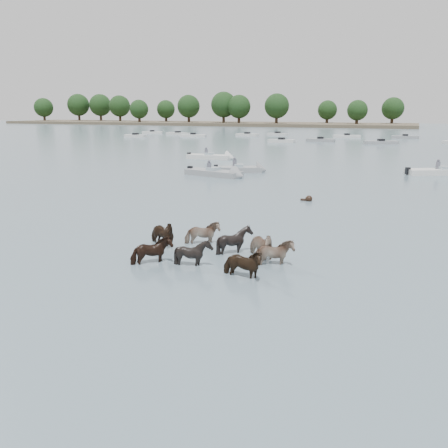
% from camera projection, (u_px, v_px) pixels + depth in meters
% --- Properties ---
extents(ground, '(400.00, 400.00, 0.00)m').
position_uv_depth(ground, '(133.00, 268.00, 16.24)').
color(ground, '#4C616D').
rests_on(ground, ground).
extents(shoreline, '(160.00, 30.00, 1.00)m').
position_uv_depth(shoreline, '(194.00, 123.00, 176.57)').
color(shoreline, '#4C4233').
rests_on(shoreline, ground).
extents(pony_herd, '(6.68, 4.57, 1.34)m').
position_uv_depth(pony_herd, '(213.00, 248.00, 17.30)').
color(pony_herd, black).
rests_on(pony_herd, ground).
extents(swimming_pony, '(0.72, 0.44, 0.44)m').
position_uv_depth(swimming_pony, '(308.00, 199.00, 28.29)').
color(swimming_pony, black).
rests_on(swimming_pony, ground).
extents(motorboat_a, '(4.85, 3.10, 1.92)m').
position_uv_depth(motorboat_a, '(247.00, 169.00, 41.42)').
color(motorboat_a, gray).
rests_on(motorboat_a, ground).
extents(motorboat_b, '(5.82, 2.81, 1.92)m').
position_uv_depth(motorboat_b, '(221.00, 174.00, 38.63)').
color(motorboat_b, gray).
rests_on(motorboat_b, ground).
extents(motorboat_f, '(5.77, 1.69, 1.92)m').
position_uv_depth(motorboat_f, '(216.00, 157.00, 52.36)').
color(motorboat_f, silver).
rests_on(motorboat_f, ground).
extents(distant_flotilla, '(106.11, 26.28, 0.93)m').
position_uv_depth(distant_flotilla, '(369.00, 139.00, 85.41)').
color(distant_flotilla, silver).
rests_on(distant_flotilla, ground).
extents(treeline, '(150.89, 21.96, 12.36)m').
position_uv_depth(treeline, '(175.00, 107.00, 178.42)').
color(treeline, '#382619').
rests_on(treeline, ground).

